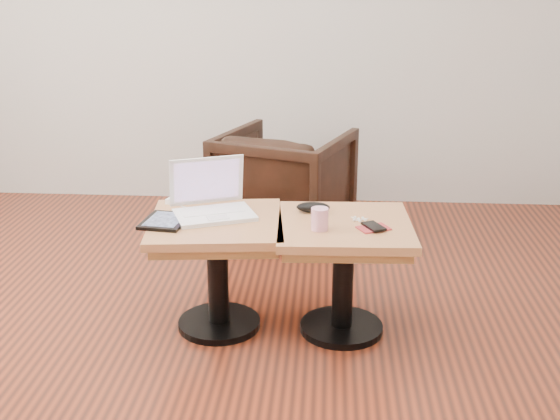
# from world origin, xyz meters

# --- Properties ---
(room_shell) EXTENTS (4.52, 4.52, 2.71)m
(room_shell) POSITION_xyz_m (0.00, 0.00, 1.35)
(room_shell) COLOR #3E1D14
(room_shell) RESTS_ON ground
(side_table_left) EXTENTS (0.62, 0.62, 0.51)m
(side_table_left) POSITION_xyz_m (0.11, 0.36, 0.38)
(side_table_left) COLOR black
(side_table_left) RESTS_ON ground
(side_table_right) EXTENTS (0.59, 0.59, 0.51)m
(side_table_right) POSITION_xyz_m (0.66, 0.36, 0.38)
(side_table_right) COLOR black
(side_table_right) RESTS_ON ground
(laptop) EXTENTS (0.41, 0.38, 0.24)m
(laptop) POSITION_xyz_m (0.08, 0.44, 0.56)
(laptop) COLOR white
(laptop) RESTS_ON side_table_left
(tablet) EXTENTS (0.20, 0.24, 0.02)m
(tablet) POSITION_xyz_m (-0.10, 0.31, 0.52)
(tablet) COLOR black
(tablet) RESTS_ON side_table_left
(charging_adapter) EXTENTS (0.05, 0.05, 0.02)m
(charging_adapter) POSITION_xyz_m (-0.13, 0.56, 0.52)
(charging_adapter) COLOR white
(charging_adapter) RESTS_ON side_table_left
(glasses_case) EXTENTS (0.15, 0.07, 0.05)m
(glasses_case) POSITION_xyz_m (0.52, 0.49, 0.54)
(glasses_case) COLOR black
(glasses_case) RESTS_ON side_table_right
(striped_cup) EXTENTS (0.08, 0.08, 0.09)m
(striped_cup) POSITION_xyz_m (0.55, 0.27, 0.56)
(striped_cup) COLOR #D3437E
(striped_cup) RESTS_ON side_table_right
(earbuds_tangle) EXTENTS (0.07, 0.06, 0.01)m
(earbuds_tangle) POSITION_xyz_m (0.72, 0.39, 0.52)
(earbuds_tangle) COLOR white
(earbuds_tangle) RESTS_ON side_table_right
(phone_on_sleeve) EXTENTS (0.15, 0.13, 0.02)m
(phone_on_sleeve) POSITION_xyz_m (0.78, 0.30, 0.52)
(phone_on_sleeve) COLOR maroon
(phone_on_sleeve) RESTS_ON side_table_right
(armchair) EXTENTS (0.89, 0.90, 0.65)m
(armchair) POSITION_xyz_m (0.33, 1.55, 0.32)
(armchair) COLOR black
(armchair) RESTS_ON ground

